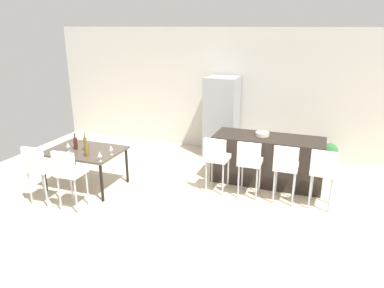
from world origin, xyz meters
TOP-DOWN VIEW (x-y plane):
  - ground_plane at (0.00, 0.00)m, footprint 10.00×10.00m
  - back_wall at (0.00, 2.82)m, footprint 10.00×0.12m
  - kitchen_island at (0.79, 1.16)m, footprint 2.07×0.78m
  - bar_chair_left at (-0.02, 0.39)m, footprint 0.41×0.41m
  - bar_chair_middle at (0.58, 0.39)m, footprint 0.41×0.41m
  - bar_chair_right at (1.20, 0.39)m, footprint 0.40×0.40m
  - bar_chair_far at (1.80, 0.39)m, footprint 0.43×0.43m
  - dining_table at (-2.38, -0.24)m, footprint 1.35×0.98m
  - dining_chair_near at (-2.68, -1.09)m, footprint 0.42×0.42m
  - dining_chair_far at (-2.07, -1.09)m, footprint 0.41×0.41m
  - wine_bottle_right at (-2.12, -0.51)m, footprint 0.08×0.08m
  - wine_bottle_end at (-2.32, -0.28)m, footprint 0.06×0.06m
  - wine_bottle_middle at (-2.55, -0.26)m, footprint 0.07×0.07m
  - wine_glass_left at (-1.77, -0.29)m, footprint 0.07×0.07m
  - wine_glass_far at (-2.60, -0.41)m, footprint 0.07×0.07m
  - wine_glass_near at (-1.77, -0.64)m, footprint 0.07×0.07m
  - refrigerator at (-0.49, 2.38)m, footprint 0.72×0.68m
  - fruit_bowl at (0.65, 1.21)m, footprint 0.26×0.26m
  - potted_plant at (1.93, 2.37)m, footprint 0.35×0.35m

SIDE VIEW (x-z plane):
  - ground_plane at x=0.00m, z-range 0.00..0.00m
  - potted_plant at x=1.93m, z-range 0.04..0.59m
  - kitchen_island at x=0.79m, z-range 0.00..0.92m
  - dining_table at x=-2.38m, z-range 0.31..1.05m
  - bar_chair_left at x=-0.02m, z-range 0.17..1.22m
  - bar_chair_middle at x=0.58m, z-range 0.17..1.22m
  - bar_chair_right at x=1.20m, z-range 0.17..1.22m
  - bar_chair_far at x=1.80m, z-range 0.17..1.22m
  - dining_chair_near at x=-2.68m, z-range 0.17..1.22m
  - dining_chair_far at x=-2.07m, z-range 0.17..1.22m
  - wine_bottle_middle at x=-2.55m, z-range 0.70..1.01m
  - wine_bottle_right at x=-2.12m, z-range 0.71..1.01m
  - wine_glass_left at x=-1.77m, z-range 0.78..0.95m
  - wine_glass_far at x=-2.60m, z-range 0.78..0.95m
  - wine_glass_near at x=-1.77m, z-range 0.78..0.95m
  - wine_bottle_end at x=-2.32m, z-range 0.70..1.05m
  - refrigerator at x=-0.49m, z-range 0.00..1.84m
  - fruit_bowl at x=0.65m, z-range 0.92..0.99m
  - back_wall at x=0.00m, z-range 0.00..2.90m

